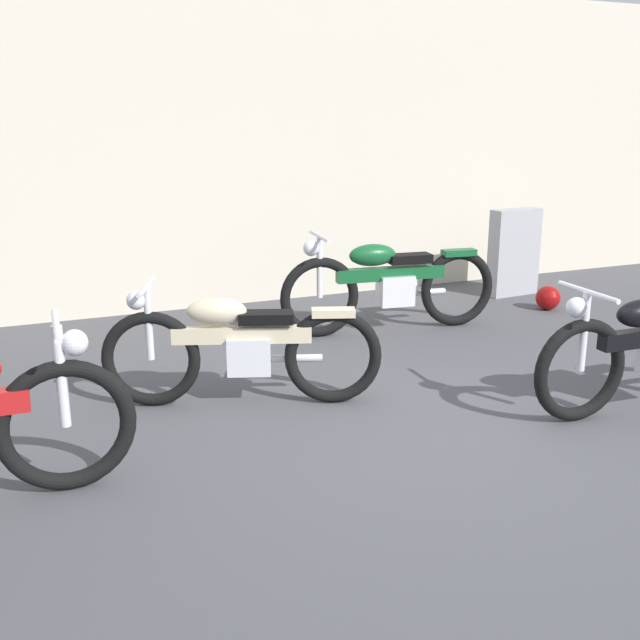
{
  "coord_description": "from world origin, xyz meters",
  "views": [
    {
      "loc": [
        -2.57,
        -3.96,
        2.08
      ],
      "look_at": [
        -0.42,
        1.11,
        0.55
      ],
      "focal_mm": 41.59,
      "sensor_mm": 36.0,
      "label": 1
    }
  ],
  "objects_px": {
    "stone_marker": "(514,252)",
    "motorcycle_cream": "(240,347)",
    "motorcycle_green": "(389,284)",
    "helmet": "(548,298)"
  },
  "relations": [
    {
      "from": "helmet",
      "to": "motorcycle_cream",
      "type": "xyz_separation_m",
      "value": [
        -3.93,
        -1.34,
        0.31
      ]
    },
    {
      "from": "helmet",
      "to": "motorcycle_green",
      "type": "xyz_separation_m",
      "value": [
        -2.02,
        -0.05,
        0.35
      ]
    },
    {
      "from": "helmet",
      "to": "motorcycle_green",
      "type": "bearing_deg",
      "value": -178.59
    },
    {
      "from": "helmet",
      "to": "motorcycle_cream",
      "type": "relative_size",
      "value": 0.14
    },
    {
      "from": "stone_marker",
      "to": "motorcycle_cream",
      "type": "distance_m",
      "value": 4.52
    },
    {
      "from": "helmet",
      "to": "stone_marker",
      "type": "bearing_deg",
      "value": 84.21
    },
    {
      "from": "helmet",
      "to": "motorcycle_cream",
      "type": "bearing_deg",
      "value": -161.18
    },
    {
      "from": "stone_marker",
      "to": "motorcycle_green",
      "type": "relative_size",
      "value": 0.46
    },
    {
      "from": "motorcycle_green",
      "to": "motorcycle_cream",
      "type": "height_order",
      "value": "motorcycle_green"
    },
    {
      "from": "motorcycle_green",
      "to": "motorcycle_cream",
      "type": "bearing_deg",
      "value": 41.09
    }
  ]
}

